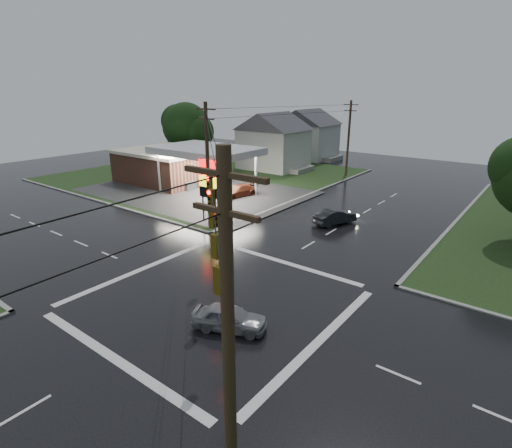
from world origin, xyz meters
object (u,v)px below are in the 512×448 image
Objects in this scene: utility_pole_n at (349,137)px; car_pump at (238,191)px; utility_pole_nw at (208,165)px; car_crossing at (230,318)px; house_far at (308,133)px; car_north at (335,217)px; utility_pole_se at (229,366)px; gas_station at (174,164)px; house_near at (274,140)px; tree_nw_behind at (187,127)px; pylon_sign at (208,180)px.

car_pump is (-4.76, -18.76, -4.77)m from utility_pole_n.
car_crossing is at bearing -42.85° from utility_pole_nw.
utility_pole_nw reaches higher than car_crossing.
house_far is 37.58m from car_north.
utility_pole_n is 2.17× the size of car_pump.
utility_pole_se is 65.55m from house_far.
gas_station is 24.60m from utility_pole_n.
house_near is at bearing 8.60° from car_crossing.
utility_pole_nw is 1.05× the size of utility_pole_n.
utility_pole_nw is 2.79× the size of car_crossing.
tree_nw_behind is 23.00m from car_pump.
car_pump is at bearing 15.43° from car_crossing.
utility_pole_se is 29.01m from car_north.
car_pump is (6.69, -16.76, -3.70)m from house_near.
house_near reaches higher than car_crossing.
car_crossing is at bearing 122.77° from car_north.
utility_pole_se reaches higher than tree_nw_behind.
utility_pole_n is at bearing -38.77° from house_far.
tree_nw_behind is (-23.34, 19.49, 2.17)m from pylon_sign.
car_north is at bearing -21.23° from tree_nw_behind.
utility_pole_n is 2.45× the size of car_north.
gas_station is at bearing -131.47° from utility_pole_n.
utility_pole_se is at bearing -38.90° from car_pump.
gas_station is 2.38× the size of utility_pole_nw.
utility_pole_n is at bearing 111.80° from utility_pole_se.
pylon_sign reaches higher than gas_station.
house_near is 12.04m from house_far.
pylon_sign is at bearing -31.22° from gas_station.
pylon_sign is 28.34m from utility_pole_se.
pylon_sign reaches higher than car_pump.
tree_nw_behind is 2.34× the size of car_north.
pylon_sign is 0.54× the size of house_far.
pylon_sign reaches higher than car_north.
gas_station is 6.12× the size of car_north.
tree_nw_behind is (-11.89, -18.01, 1.77)m from house_far.
car_pump is (-3.76, 8.74, -3.31)m from pylon_sign.
utility_pole_nw reaches higher than house_near.
utility_pole_se is at bearing -39.70° from gas_station.
utility_pole_n is 0.95× the size of house_far.
utility_pole_se is 37.62m from car_pump.
utility_pole_nw is 28.50m from utility_pole_n.
gas_station reaches higher than car_pump.
house_near is at bearing -20.84° from car_north.
car_north is (21.15, -30.84, -3.70)m from house_far.
tree_nw_behind is at bearing 128.42° from gas_station.
utility_pole_n is at bearing -6.38° from car_crossing.
car_pump is at bearing 116.06° from utility_pole_nw.
utility_pole_nw is 40.48m from house_far.
tree_nw_behind is (-43.34, 39.49, 0.46)m from utility_pole_se.
pylon_sign is 30.49m from tree_nw_behind.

